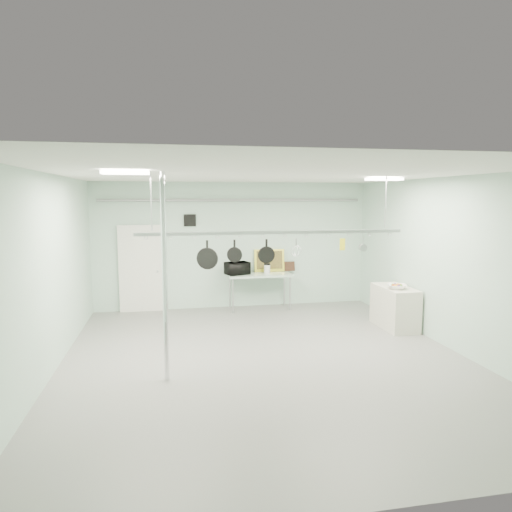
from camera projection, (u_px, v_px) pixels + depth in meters
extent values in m
plane|color=gray|center=(266.00, 359.00, 7.98)|extent=(8.00, 8.00, 0.00)
cube|color=silver|center=(267.00, 175.00, 7.57)|extent=(7.00, 8.00, 0.02)
cube|color=#A2C3B0|center=(234.00, 245.00, 11.66)|extent=(7.00, 0.02, 3.20)
cube|color=#A2C3B0|center=(451.00, 264.00, 8.43)|extent=(0.02, 8.00, 3.20)
cube|color=silver|center=(142.00, 269.00, 11.25)|extent=(1.10, 0.10, 2.20)
cube|color=black|center=(190.00, 220.00, 11.35)|extent=(0.30, 0.04, 0.30)
cylinder|color=gray|center=(234.00, 200.00, 11.43)|extent=(6.60, 0.07, 0.07)
cylinder|color=silver|center=(165.00, 278.00, 6.87)|extent=(0.08, 0.08, 3.20)
cube|color=#9FBBA7|center=(260.00, 275.00, 11.48)|extent=(1.60, 0.70, 0.05)
cylinder|color=#B7B7BC|center=(233.00, 296.00, 11.13)|extent=(0.04, 0.04, 0.86)
cylinder|color=#B7B7BC|center=(230.00, 291.00, 11.68)|extent=(0.04, 0.04, 0.86)
cylinder|color=#B7B7BC|center=(290.00, 293.00, 11.40)|extent=(0.04, 0.04, 0.86)
cylinder|color=#B7B7BC|center=(284.00, 289.00, 11.95)|extent=(0.04, 0.04, 0.86)
cube|color=beige|center=(395.00, 307.00, 9.87)|extent=(0.60, 1.20, 0.90)
cube|color=#B7B7BC|center=(274.00, 233.00, 8.03)|extent=(4.80, 0.06, 0.06)
cylinder|color=#B7B7BC|center=(151.00, 204.00, 7.57)|extent=(0.02, 0.02, 0.94)
cylinder|color=#B7B7BC|center=(386.00, 204.00, 8.36)|extent=(0.02, 0.02, 0.94)
cube|color=white|center=(125.00, 172.00, 6.38)|extent=(0.65, 0.30, 0.05)
cube|color=white|center=(384.00, 179.00, 8.61)|extent=(0.65, 0.30, 0.05)
imported|color=black|center=(237.00, 268.00, 11.36)|extent=(0.66, 0.56, 0.31)
cylinder|color=silver|center=(267.00, 269.00, 11.50)|extent=(0.15, 0.15, 0.22)
cube|color=yellow|center=(269.00, 261.00, 11.80)|extent=(0.78, 0.16, 0.58)
cube|color=#331D11|center=(289.00, 266.00, 11.92)|extent=(0.30, 0.10, 0.25)
imported|color=white|center=(397.00, 287.00, 9.59)|extent=(0.51, 0.51, 0.10)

